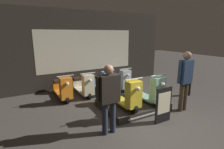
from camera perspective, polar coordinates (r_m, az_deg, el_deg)
The scene contains 13 objects.
ground_plane at distance 4.64m, azimuth 12.37°, elevation -16.20°, with size 30.00×30.00×0.00m, color #423D38.
shop_wall_back at distance 7.63m, azimuth -8.12°, elevation 8.18°, with size 7.67×0.09×3.20m.
display_platform at distance 5.54m, azimuth 6.55°, elevation -9.79°, with size 1.87×1.51×0.19m.
scooter_display_left at distance 5.09m, azimuth 3.42°, elevation -6.45°, with size 0.54×1.66×0.95m.
scooter_display_right at distance 5.57m, azimuth 10.74°, elevation -4.92°, with size 0.54×1.66×0.95m.
scooter_backrow_0 at distance 6.43m, azimuth -15.94°, elevation -4.47°, with size 0.54×1.66×0.95m.
scooter_backrow_1 at distance 6.64m, azimuth -9.45°, elevation -3.58°, with size 0.54×1.66×0.95m.
scooter_backrow_2 at distance 6.92m, azimuth -3.44°, elevation -2.72°, with size 0.54×1.66×0.95m.
scooter_backrow_3 at distance 7.28m, azimuth 2.03°, elevation -1.90°, with size 0.54×1.66×0.95m.
person_left_browsing at distance 3.87m, azimuth -1.06°, elevation -6.35°, with size 0.61×0.25×1.61m.
person_right_browsing at distance 5.45m, azimuth 22.76°, elevation -0.75°, with size 0.55×0.23×1.77m.
price_sign_board at distance 4.70m, azimuth 16.47°, elevation -9.57°, with size 0.51×0.04×0.94m.
street_bollard at distance 7.07m, azimuth 23.92°, elevation -2.99°, with size 0.14×0.14×0.84m.
Camera 1 is at (-2.76, -2.96, 2.26)m, focal length 28.00 mm.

